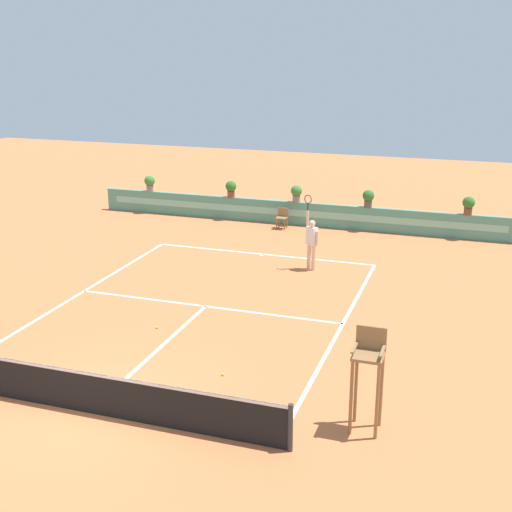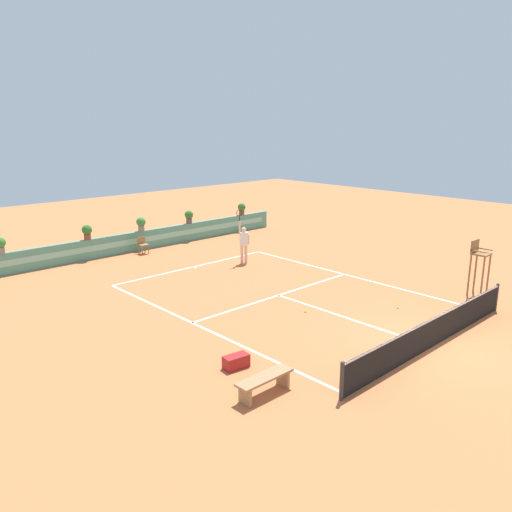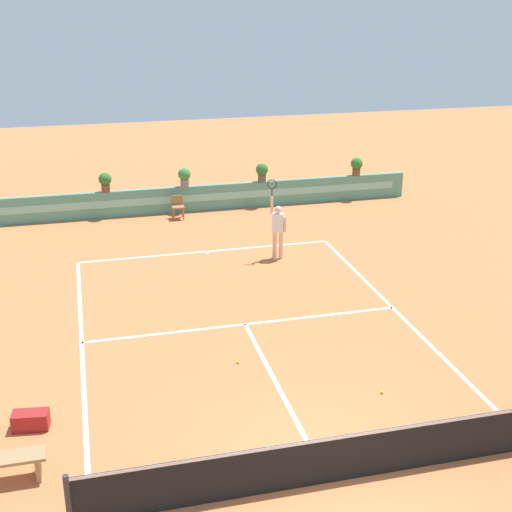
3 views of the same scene
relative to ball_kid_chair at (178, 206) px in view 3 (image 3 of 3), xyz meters
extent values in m
plane|color=#C66B3D|center=(0.39, -9.66, -0.48)|extent=(60.00, 60.00, 0.00)
cube|color=white|center=(0.39, -3.77, -0.47)|extent=(8.22, 0.10, 0.01)
cube|color=white|center=(0.39, -9.26, -0.47)|extent=(8.22, 0.10, 0.01)
cube|color=white|center=(0.39, -12.46, -0.47)|extent=(0.10, 6.40, 0.01)
cube|color=white|center=(-3.72, -9.71, -0.47)|extent=(0.10, 11.89, 0.01)
cube|color=white|center=(4.50, -9.71, -0.47)|extent=(0.10, 11.89, 0.01)
cube|color=white|center=(0.39, -3.87, -0.47)|extent=(0.10, 0.20, 0.01)
cylinder|color=#333333|center=(-4.02, -15.66, 0.02)|extent=(0.10, 0.10, 1.00)
cube|color=black|center=(0.39, -15.66, 0.00)|extent=(8.82, 0.02, 0.95)
cube|color=white|center=(0.39, -15.66, 0.44)|extent=(8.82, 0.03, 0.06)
cube|color=#4C8E7A|center=(0.39, 0.73, 0.02)|extent=(18.00, 0.20, 1.00)
cube|color=#7ABCA8|center=(0.39, 0.63, 0.07)|extent=(17.10, 0.01, 0.28)
cylinder|color=olive|center=(-0.18, -0.24, -0.25)|extent=(0.05, 0.05, 0.45)
cylinder|color=olive|center=(0.18, -0.24, -0.25)|extent=(0.05, 0.05, 0.45)
cylinder|color=olive|center=(-0.18, 0.11, -0.25)|extent=(0.05, 0.05, 0.45)
cylinder|color=olive|center=(0.18, 0.11, -0.25)|extent=(0.05, 0.05, 0.45)
cube|color=olive|center=(0.00, -0.07, -0.01)|extent=(0.44, 0.44, 0.04)
cube|color=olive|center=(0.00, 0.13, 0.19)|extent=(0.44, 0.04, 0.36)
cube|color=#99754C|center=(-4.56, -14.24, -0.25)|extent=(0.08, 0.40, 0.45)
cube|color=maroon|center=(-4.76, -12.67, -0.30)|extent=(0.74, 0.45, 0.36)
cylinder|color=beige|center=(2.58, -4.95, -0.03)|extent=(0.14, 0.14, 0.90)
cylinder|color=beige|center=(2.40, -4.86, -0.03)|extent=(0.14, 0.14, 0.90)
cube|color=white|center=(2.49, -4.91, 0.72)|extent=(0.42, 0.35, 0.60)
sphere|color=beige|center=(2.49, -4.91, 1.15)|extent=(0.22, 0.22, 0.22)
cylinder|color=beige|center=(2.31, -4.82, 1.27)|extent=(0.09, 0.09, 0.55)
cylinder|color=black|center=(2.31, -4.82, 1.69)|extent=(0.04, 0.04, 0.24)
torus|color=#262626|center=(2.31, -4.82, 1.95)|extent=(0.29, 0.16, 0.31)
cylinder|color=beige|center=(2.69, -5.00, 0.67)|extent=(0.09, 0.09, 0.50)
sphere|color=#CCE033|center=(-0.24, -11.18, -0.44)|extent=(0.07, 0.07, 0.07)
sphere|color=#CCE033|center=(2.46, -13.19, -0.44)|extent=(0.07, 0.07, 0.07)
cylinder|color=brown|center=(7.36, 0.73, 0.66)|extent=(0.32, 0.32, 0.28)
sphere|color=#2D6B28|center=(7.36, 0.73, 1.01)|extent=(0.48, 0.48, 0.48)
cylinder|color=brown|center=(-2.55, 0.73, 0.66)|extent=(0.32, 0.32, 0.28)
sphere|color=#2D6B28|center=(-2.55, 0.73, 1.01)|extent=(0.48, 0.48, 0.48)
cylinder|color=gray|center=(0.40, 0.73, 0.66)|extent=(0.32, 0.32, 0.28)
sphere|color=#387F33|center=(0.40, 0.73, 1.01)|extent=(0.48, 0.48, 0.48)
cylinder|color=#514C47|center=(3.44, 0.73, 0.66)|extent=(0.32, 0.32, 0.28)
sphere|color=#2D6B28|center=(3.44, 0.73, 1.01)|extent=(0.48, 0.48, 0.48)
camera|label=1|loc=(7.79, -26.60, 6.96)|focal=47.96mm
camera|label=2|loc=(-13.03, -22.28, 5.97)|focal=35.89mm
camera|label=3|loc=(-3.35, -25.23, 7.71)|focal=49.71mm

